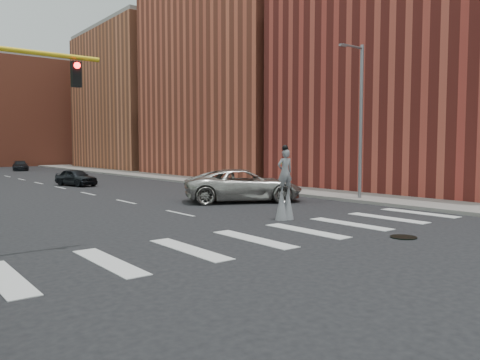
# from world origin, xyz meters

# --- Properties ---
(ground_plane) EXTENTS (160.00, 160.00, 0.00)m
(ground_plane) POSITION_xyz_m (0.00, 0.00, 0.00)
(ground_plane) COLOR black
(ground_plane) RESTS_ON ground
(sidewalk_right) EXTENTS (5.00, 90.00, 0.18)m
(sidewalk_right) POSITION_xyz_m (12.50, 25.00, 0.09)
(sidewalk_right) COLOR slate
(sidewalk_right) RESTS_ON ground
(manhole) EXTENTS (0.90, 0.90, 0.04)m
(manhole) POSITION_xyz_m (3.00, -2.00, 0.02)
(manhole) COLOR black
(manhole) RESTS_ON ground
(building_near) EXTENTS (16.00, 20.00, 22.00)m
(building_near) POSITION_xyz_m (22.00, 8.00, 11.00)
(building_near) COLOR maroon
(building_near) RESTS_ON ground
(building_mid) EXTENTS (16.00, 22.00, 24.00)m
(building_mid) POSITION_xyz_m (22.00, 30.00, 12.00)
(building_mid) COLOR #B45238
(building_mid) RESTS_ON ground
(building_far) EXTENTS (16.00, 22.00, 20.00)m
(building_far) POSITION_xyz_m (22.00, 54.00, 10.00)
(building_far) COLOR #B96644
(building_far) RESTS_ON ground
(streetlight) EXTENTS (2.05, 0.20, 9.00)m
(streetlight) POSITION_xyz_m (10.90, 6.00, 4.90)
(streetlight) COLOR slate
(streetlight) RESTS_ON ground
(stilt_performer) EXTENTS (0.83, 0.60, 3.24)m
(stilt_performer) POSITION_xyz_m (2.57, 3.50, 1.34)
(stilt_performer) COLOR #382516
(stilt_performer) RESTS_ON ground
(suv_crossing) EXTENTS (7.43, 5.87, 1.88)m
(suv_crossing) POSITION_xyz_m (5.42, 9.95, 0.94)
(suv_crossing) COLOR #ACA9A2
(suv_crossing) RESTS_ON ground
(car_near) EXTENTS (2.65, 4.35, 1.39)m
(car_near) POSITION_xyz_m (1.59, 27.02, 0.69)
(car_near) COLOR black
(car_near) RESTS_ON ground
(car_far) EXTENTS (2.56, 4.74, 1.31)m
(car_far) POSITION_xyz_m (4.25, 56.70, 0.65)
(car_far) COLOR black
(car_far) RESTS_ON ground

